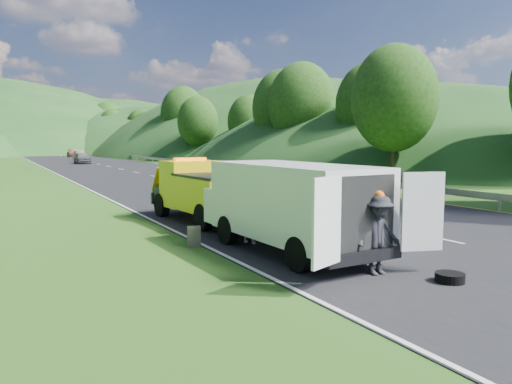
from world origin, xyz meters
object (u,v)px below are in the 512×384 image
tow_truck (202,191)px  spare_tire (450,283)px  suitcase (194,236)px  white_van (289,202)px  worker (377,275)px  woman (249,244)px  child (276,241)px  passing_suv (289,198)px

tow_truck → spare_tire: tow_truck is taller
tow_truck → suitcase: (-1.96, -4.18, -0.88)m
white_van → spare_tire: bearing=-72.7°
worker → suitcase: bearing=120.9°
white_van → woman: size_ratio=4.40×
suitcase → tow_truck: bearing=64.9°
child → suitcase: bearing=-177.9°
spare_tire → tow_truck: bearing=98.7°
passing_suv → white_van: bearing=-116.2°
spare_tire → passing_suv: passing_suv is taller
tow_truck → passing_suv: 8.63m
tow_truck → worker: (0.63, -9.09, -1.17)m
woman → child: size_ratio=1.44×
spare_tire → suitcase: bearing=120.0°
woman → passing_suv: size_ratio=0.32×
child → tow_truck: bearing=109.6°
suitcase → passing_suv: bearing=45.4°
white_van → spare_tire: (1.49, -4.23, -1.39)m
child → passing_suv: passing_suv is taller
woman → passing_suv: (7.37, 9.51, 0.00)m
woman → spare_tire: size_ratio=2.51×
tow_truck → suitcase: size_ratio=9.58×
tow_truck → worker: size_ratio=3.09×
white_van → suitcase: (-2.05, 1.92, -1.09)m
tow_truck → passing_suv: (7.01, 4.90, -1.17)m
worker → tow_truck: bearing=97.0°
woman → suitcase: size_ratio=2.67×
child → spare_tire: child is taller
tow_truck → spare_tire: bearing=-85.3°
white_van → worker: (0.54, -2.99, -1.39)m
child → passing_suv: bearing=68.8°
woman → suitcase: (-1.59, 0.42, 0.30)m
tow_truck → spare_tire: (1.58, -10.33, -1.17)m
woman → tow_truck: bearing=-34.3°
worker → passing_suv: size_ratio=0.37×
white_van → passing_suv: white_van is taller
woman → worker: size_ratio=0.86×
spare_tire → worker: bearing=127.7°
suitcase → spare_tire: 7.10m
woman → worker: (1.00, -4.49, 0.00)m
woman → spare_tire: 6.04m
white_van → woman: white_van is taller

